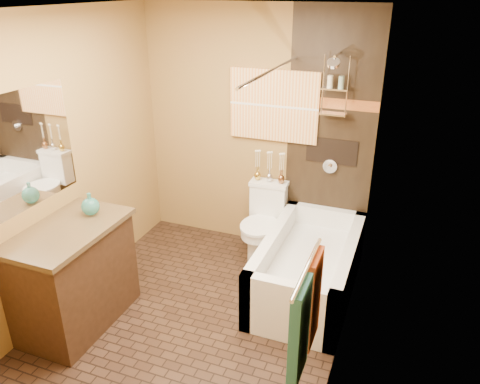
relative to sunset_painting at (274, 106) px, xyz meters
The scene contains 23 objects.
floor 2.15m from the sunset_painting, 97.72° to the right, with size 3.00×3.00×0.00m, color black.
wall_left 2.06m from the sunset_painting, 133.51° to the right, with size 0.02×3.00×2.50m, color olive.
wall_right 1.81m from the sunset_painting, 55.86° to the right, with size 0.02×3.00×2.50m, color olive.
wall_back 0.36m from the sunset_painting, behind, with size 2.40×0.02×2.50m, color olive.
wall_front 3.00m from the sunset_painting, 93.85° to the right, with size 2.40×0.02×2.50m, color olive.
ceiling 1.77m from the sunset_painting, 97.72° to the right, with size 3.00×3.00×0.00m, color silver.
alcove_tile_back 0.65m from the sunset_painting, ahead, with size 0.85×0.01×2.50m, color black.
alcove_tile_right 1.26m from the sunset_painting, 36.27° to the right, with size 0.01×1.50×2.50m, color black.
mosaic_band_back 0.58m from the sunset_painting, ahead, with size 0.85×0.01×0.10m, color brown.
mosaic_band_right 1.22m from the sunset_painting, 36.55° to the right, with size 0.01×1.50×0.10m, color brown.
alcove_niche 0.72m from the sunset_painting, ahead, with size 0.50×0.01×0.25m, color black.
shower_fixtures 0.62m from the sunset_painting, ahead, with size 0.24×0.33×1.16m.
curtain_rod 0.89m from the sunset_painting, 74.58° to the right, with size 0.03×0.03×1.55m, color silver.
towel_bar 2.70m from the sunset_painting, 69.38° to the right, with size 0.02×0.02×0.55m, color silver.
towel_teal 2.85m from the sunset_painting, 70.12° to the right, with size 0.05×0.22×0.52m, color #215A71.
towel_rust 2.61m from the sunset_painting, 68.16° to the right, with size 0.05×0.22×0.52m, color maroon.
sunset_painting is the anchor object (origin of this frame).
vanity_mirror 2.30m from the sunset_painting, 127.21° to the right, with size 0.01×1.00×0.90m, color white.
bathtub 1.63m from the sunset_painting, 50.39° to the right, with size 0.80×1.50×0.55m.
toilet 1.19m from the sunset_painting, 90.00° to the right, with size 0.40×0.59×0.77m.
vanity 2.41m from the sunset_painting, 121.60° to the right, with size 0.62×1.02×0.90m.
teal_bottle 1.98m from the sunset_painting, 124.55° to the right, with size 0.15×0.15×0.24m, color #2A7F74, non-canonical shape.
bud_vases 0.61m from the sunset_painting, 90.00° to the right, with size 0.32×0.07×0.32m.
Camera 1 is at (1.52, -2.87, 2.66)m, focal length 35.00 mm.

